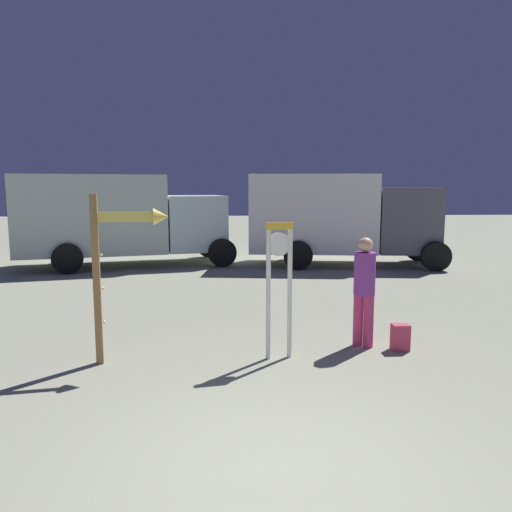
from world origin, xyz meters
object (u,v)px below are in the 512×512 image
object	(u,v)px
box_truck_near	(338,216)
box_truck_far	(117,217)
standing_clock	(279,278)
backpack	(400,337)
person_near_clock	(364,286)
arrow_sign	(121,251)

from	to	relation	value
box_truck_near	box_truck_far	xyz separation A→B (m)	(-7.15, 0.22, -0.03)
standing_clock	box_truck_near	distance (m)	9.37
box_truck_far	box_truck_near	bearing A→B (deg)	-1.79
box_truck_far	standing_clock	bearing A→B (deg)	-64.94
standing_clock	backpack	bearing A→B (deg)	7.01
standing_clock	box_truck_far	size ratio (longest dim) A/B	0.29
person_near_clock	box_truck_near	xyz separation A→B (m)	(1.47, 8.45, 0.62)
standing_clock	person_near_clock	bearing A→B (deg)	18.17
person_near_clock	box_truck_far	world-z (taller)	box_truck_far
standing_clock	box_truck_near	size ratio (longest dim) A/B	0.32
box_truck_near	box_truck_far	distance (m)	7.15
standing_clock	box_truck_far	world-z (taller)	box_truck_far
backpack	box_truck_near	xyz separation A→B (m)	(0.94, 8.67, 1.40)
standing_clock	person_near_clock	size ratio (longest dim) A/B	1.16
standing_clock	backpack	world-z (taller)	standing_clock
person_near_clock	standing_clock	bearing A→B (deg)	-161.83
standing_clock	box_truck_far	distance (m)	10.09
backpack	box_truck_far	world-z (taller)	box_truck_far
arrow_sign	person_near_clock	xyz separation A→B (m)	(3.68, 0.49, -0.65)
standing_clock	person_near_clock	world-z (taller)	standing_clock
person_near_clock	box_truck_near	distance (m)	8.60
standing_clock	arrow_sign	distance (m)	2.31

